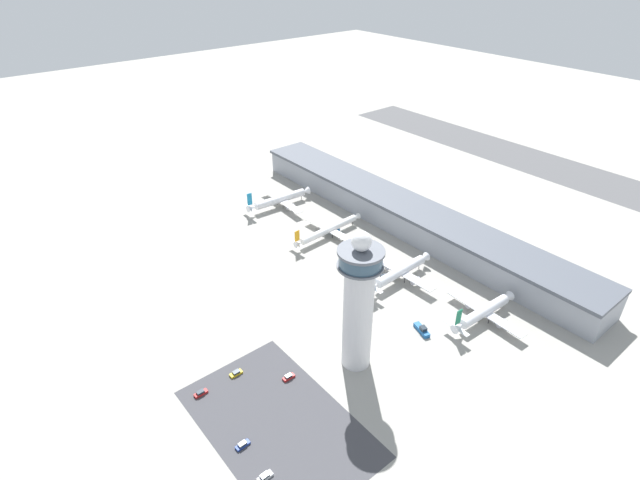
{
  "coord_description": "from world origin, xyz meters",
  "views": [
    {
      "loc": [
        148.24,
        -108.67,
        130.45
      ],
      "look_at": [
        -9.94,
        20.84,
        6.31
      ],
      "focal_mm": 28.0,
      "sensor_mm": 36.0,
      "label": 1
    }
  ],
  "objects_px": {
    "airplane_gate_alpha": "(280,199)",
    "airplane_gate_charlie": "(400,272)",
    "airplane_gate_bravo": "(329,230)",
    "service_truck_fuel": "(332,230)",
    "service_truck_catering": "(422,330)",
    "car_yellow_taxi": "(243,445)",
    "control_tower": "(359,302)",
    "airplane_gate_delta": "(484,312)",
    "car_white_wagon": "(236,373)",
    "car_red_hatchback": "(201,393)",
    "service_truck_baggage": "(384,278)",
    "car_silver_sedan": "(289,377)",
    "car_black_suv": "(265,477)"
  },
  "relations": [
    {
      "from": "control_tower",
      "to": "airplane_gate_delta",
      "type": "height_order",
      "value": "control_tower"
    },
    {
      "from": "car_yellow_taxi",
      "to": "car_black_suv",
      "type": "height_order",
      "value": "car_black_suv"
    },
    {
      "from": "airplane_gate_bravo",
      "to": "car_red_hatchback",
      "type": "relative_size",
      "value": 9.59
    },
    {
      "from": "car_yellow_taxi",
      "to": "car_silver_sedan",
      "type": "height_order",
      "value": "car_silver_sedan"
    },
    {
      "from": "service_truck_fuel",
      "to": "car_white_wagon",
      "type": "relative_size",
      "value": 1.66
    },
    {
      "from": "service_truck_catering",
      "to": "car_white_wagon",
      "type": "height_order",
      "value": "service_truck_catering"
    },
    {
      "from": "airplane_gate_delta",
      "to": "car_red_hatchback",
      "type": "relative_size",
      "value": 7.73
    },
    {
      "from": "airplane_gate_charlie",
      "to": "car_white_wagon",
      "type": "height_order",
      "value": "airplane_gate_charlie"
    },
    {
      "from": "airplane_gate_bravo",
      "to": "service_truck_catering",
      "type": "bearing_deg",
      "value": -13.55
    },
    {
      "from": "control_tower",
      "to": "airplane_gate_bravo",
      "type": "xyz_separation_m",
      "value": [
        -73.48,
        49.38,
        -23.47
      ]
    },
    {
      "from": "car_red_hatchback",
      "to": "car_yellow_taxi",
      "type": "xyz_separation_m",
      "value": [
        25.82,
        0.28,
        -0.05
      ]
    },
    {
      "from": "service_truck_fuel",
      "to": "airplane_gate_alpha",
      "type": "bearing_deg",
      "value": -173.93
    },
    {
      "from": "service_truck_baggage",
      "to": "car_yellow_taxi",
      "type": "xyz_separation_m",
      "value": [
        33.21,
        -93.75,
        -0.35
      ]
    },
    {
      "from": "airplane_gate_charlie",
      "to": "car_silver_sedan",
      "type": "bearing_deg",
      "value": -77.82
    },
    {
      "from": "airplane_gate_bravo",
      "to": "airplane_gate_alpha",
      "type": "bearing_deg",
      "value": -179.93
    },
    {
      "from": "service_truck_baggage",
      "to": "car_yellow_taxi",
      "type": "bearing_deg",
      "value": -70.49
    },
    {
      "from": "car_black_suv",
      "to": "service_truck_catering",
      "type": "bearing_deg",
      "value": 98.72
    },
    {
      "from": "airplane_gate_delta",
      "to": "car_yellow_taxi",
      "type": "xyz_separation_m",
      "value": [
        -10.89,
        -104.81,
        -3.4
      ]
    },
    {
      "from": "service_truck_baggage",
      "to": "car_silver_sedan",
      "type": "relative_size",
      "value": 1.42
    },
    {
      "from": "control_tower",
      "to": "airplane_gate_delta",
      "type": "relative_size",
      "value": 1.52
    },
    {
      "from": "airplane_gate_delta",
      "to": "car_white_wagon",
      "type": "xyz_separation_m",
      "value": [
        -36.95,
        -91.34,
        -3.4
      ]
    },
    {
      "from": "service_truck_fuel",
      "to": "service_truck_baggage",
      "type": "bearing_deg",
      "value": -11.91
    },
    {
      "from": "control_tower",
      "to": "airplane_gate_alpha",
      "type": "height_order",
      "value": "control_tower"
    },
    {
      "from": "service_truck_catering",
      "to": "service_truck_baggage",
      "type": "xyz_separation_m",
      "value": [
        -33.59,
        13.23,
        -0.12
      ]
    },
    {
      "from": "car_yellow_taxi",
      "to": "service_truck_fuel",
      "type": "bearing_deg",
      "value": 127.67
    },
    {
      "from": "airplane_gate_bravo",
      "to": "airplane_gate_delta",
      "type": "relative_size",
      "value": 1.24
    },
    {
      "from": "airplane_gate_delta",
      "to": "car_red_hatchback",
      "type": "distance_m",
      "value": 111.36
    },
    {
      "from": "airplane_gate_alpha",
      "to": "car_silver_sedan",
      "type": "height_order",
      "value": "airplane_gate_alpha"
    },
    {
      "from": "car_silver_sedan",
      "to": "airplane_gate_delta",
      "type": "bearing_deg",
      "value": 73.02
    },
    {
      "from": "car_yellow_taxi",
      "to": "car_white_wagon",
      "type": "bearing_deg",
      "value": 152.68
    },
    {
      "from": "airplane_gate_delta",
      "to": "service_truck_catering",
      "type": "xyz_separation_m",
      "value": [
        -10.5,
        -24.29,
        -2.93
      ]
    },
    {
      "from": "airplane_gate_alpha",
      "to": "airplane_gate_charlie",
      "type": "distance_m",
      "value": 91.82
    },
    {
      "from": "airplane_gate_bravo",
      "to": "airplane_gate_charlie",
      "type": "distance_m",
      "value": 49.13
    },
    {
      "from": "car_yellow_taxi",
      "to": "car_white_wagon",
      "type": "xyz_separation_m",
      "value": [
        -26.07,
        13.47,
        0.0
      ]
    },
    {
      "from": "airplane_gate_charlie",
      "to": "car_silver_sedan",
      "type": "relative_size",
      "value": 8.48
    },
    {
      "from": "car_silver_sedan",
      "to": "service_truck_baggage",
      "type": "bearing_deg",
      "value": 106.76
    },
    {
      "from": "service_truck_fuel",
      "to": "control_tower",
      "type": "bearing_deg",
      "value": -35.32
    },
    {
      "from": "service_truck_baggage",
      "to": "car_white_wagon",
      "type": "relative_size",
      "value": 1.39
    },
    {
      "from": "service_truck_catering",
      "to": "car_yellow_taxi",
      "type": "xyz_separation_m",
      "value": [
        -0.38,
        -80.52,
        -0.47
      ]
    },
    {
      "from": "airplane_gate_alpha",
      "to": "airplane_gate_charlie",
      "type": "height_order",
      "value": "airplane_gate_alpha"
    },
    {
      "from": "control_tower",
      "to": "car_silver_sedan",
      "type": "distance_m",
      "value": 36.48
    },
    {
      "from": "service_truck_catering",
      "to": "car_white_wagon",
      "type": "distance_m",
      "value": 72.08
    },
    {
      "from": "airplane_gate_delta",
      "to": "car_silver_sedan",
      "type": "height_order",
      "value": "airplane_gate_delta"
    },
    {
      "from": "control_tower",
      "to": "car_white_wagon",
      "type": "height_order",
      "value": "control_tower"
    },
    {
      "from": "service_truck_catering",
      "to": "car_yellow_taxi",
      "type": "distance_m",
      "value": 80.52
    },
    {
      "from": "airplane_gate_alpha",
      "to": "car_yellow_taxi",
      "type": "bearing_deg",
      "value": -39.5
    },
    {
      "from": "car_white_wagon",
      "to": "service_truck_fuel",
      "type": "bearing_deg",
      "value": 120.88
    },
    {
      "from": "service_truck_catering",
      "to": "service_truck_fuel",
      "type": "xyz_separation_m",
      "value": [
        -80.37,
        23.09,
        0.01
      ]
    },
    {
      "from": "car_red_hatchback",
      "to": "service_truck_baggage",
      "type": "bearing_deg",
      "value": 94.49
    },
    {
      "from": "airplane_gate_alpha",
      "to": "car_yellow_taxi",
      "type": "xyz_separation_m",
      "value": [
        120.46,
        -99.31,
        -3.79
      ]
    }
  ]
}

